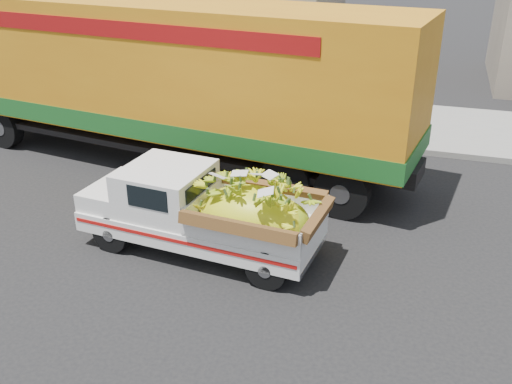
% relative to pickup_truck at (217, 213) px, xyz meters
% --- Properties ---
extents(ground, '(100.00, 100.00, 0.00)m').
position_rel_pickup_truck_xyz_m(ground, '(-1.77, -0.72, -0.80)').
color(ground, black).
rests_on(ground, ground).
extents(curb, '(60.00, 0.25, 0.15)m').
position_rel_pickup_truck_xyz_m(curb, '(-1.77, 6.16, -0.72)').
color(curb, gray).
rests_on(curb, ground).
extents(sidewalk, '(60.00, 4.00, 0.14)m').
position_rel_pickup_truck_xyz_m(sidewalk, '(-1.77, 8.26, -0.73)').
color(sidewalk, gray).
rests_on(sidewalk, ground).
extents(pickup_truck, '(4.36, 1.92, 1.48)m').
position_rel_pickup_truck_xyz_m(pickup_truck, '(0.00, 0.00, 0.00)').
color(pickup_truck, black).
rests_on(pickup_truck, ground).
extents(semi_trailer, '(12.06, 4.16, 3.80)m').
position_rel_pickup_truck_xyz_m(semi_trailer, '(-2.65, 3.71, 1.32)').
color(semi_trailer, black).
rests_on(semi_trailer, ground).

